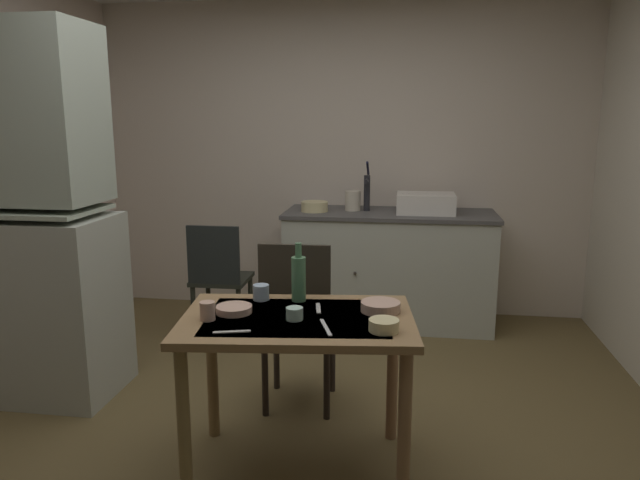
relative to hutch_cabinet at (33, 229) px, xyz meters
name	(u,v)px	position (x,y,z in m)	size (l,w,h in m)	color
ground_plane	(290,437)	(1.56, -0.32, -1.00)	(5.36, 5.36, 0.00)	brown
wall_back	(341,159)	(1.56, 1.91, 0.28)	(4.12, 0.10, 2.56)	beige
hutch_cabinet	(33,229)	(0.00, 0.00, 0.00)	(0.87, 0.58, 2.13)	#B0B3A6
counter_cabinet	(389,268)	(1.99, 1.54, -0.55)	(1.64, 0.64, 0.90)	#B0B3A6
sink_basin	(426,203)	(2.26, 1.54, -0.02)	(0.44, 0.34, 0.15)	white
hand_pump	(367,189)	(1.80, 1.58, 0.07)	(0.05, 0.27, 0.39)	#232328
mixing_bowl_counter	(315,206)	(1.40, 1.49, -0.06)	(0.21, 0.21, 0.08)	beige
stoneware_crock	(353,201)	(1.69, 1.58, -0.02)	(0.12, 0.12, 0.16)	beige
dining_table	(298,340)	(1.65, -0.58, -0.36)	(1.11, 0.79, 0.75)	olive
chair_far_side	(298,322)	(1.54, -0.01, -0.48)	(0.41, 0.41, 0.98)	black
chair_by_counter	(219,277)	(0.77, 0.99, -0.52)	(0.41, 0.41, 0.88)	#24271F
serving_bowl_wide	(384,325)	(2.04, -0.70, -0.22)	(0.13, 0.13, 0.05)	beige
soup_bowl_small	(380,307)	(2.01, -0.45, -0.23)	(0.18, 0.18, 0.05)	tan
sauce_dish	(234,309)	(1.35, -0.56, -0.23)	(0.17, 0.17, 0.03)	tan
mug_tall	(261,292)	(1.43, -0.35, -0.21)	(0.08, 0.08, 0.08)	#9EB2C6
teacup_mint	(295,314)	(1.64, -0.62, -0.22)	(0.08, 0.08, 0.06)	#ADD1C1
mug_dark	(207,311)	(1.26, -0.68, -0.21)	(0.07, 0.07, 0.08)	tan
glass_bottle	(299,277)	(1.61, -0.34, -0.13)	(0.07, 0.07, 0.29)	#4C7F56
table_knife	(326,327)	(1.79, -0.70, -0.25)	(0.20, 0.02, 0.01)	silver
teaspoon_near_bowl	(232,332)	(1.42, -0.81, -0.25)	(0.16, 0.02, 0.01)	beige
teaspoon_by_cup	(318,308)	(1.72, -0.45, -0.25)	(0.14, 0.02, 0.01)	beige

